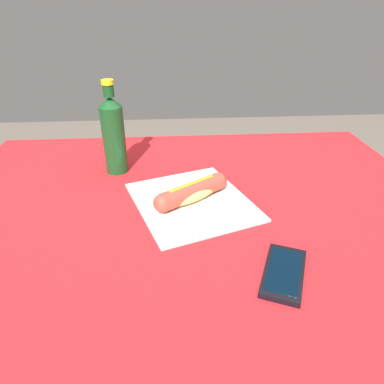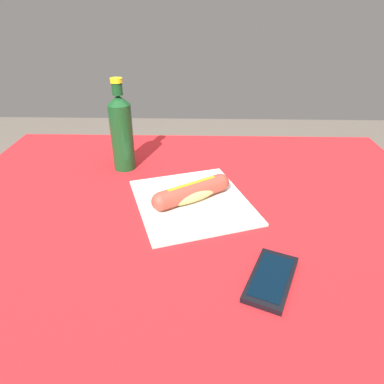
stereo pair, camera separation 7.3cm
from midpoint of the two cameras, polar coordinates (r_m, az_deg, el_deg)
dining_table at (r=0.91m, az=2.27°, el=-8.67°), size 1.25×0.97×0.74m
paper_wrapper at (r=0.86m, az=2.43°, el=-1.63°), size 0.35×0.37×0.01m
hot_dog at (r=0.84m, az=2.47°, el=-0.08°), size 0.19×0.14×0.05m
cell_phone at (r=0.66m, az=16.06°, el=-13.61°), size 0.12×0.16×0.01m
soda_bottle at (r=1.00m, az=-9.46°, el=9.77°), size 0.06×0.06×0.26m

